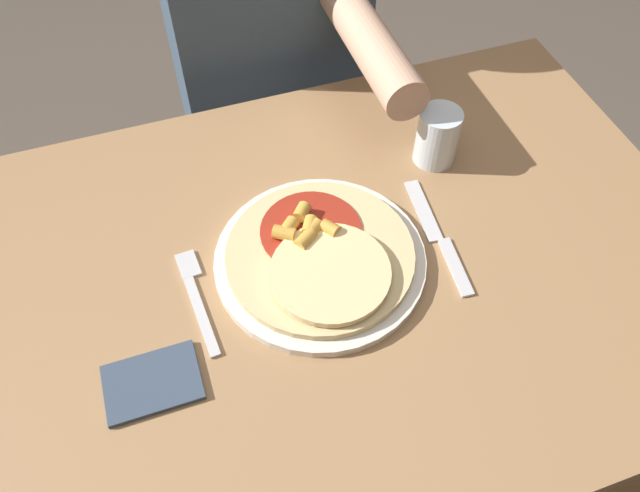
{
  "coord_description": "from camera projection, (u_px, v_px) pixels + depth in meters",
  "views": [
    {
      "loc": [
        -0.19,
        -0.47,
        1.47
      ],
      "look_at": [
        -0.02,
        0.01,
        0.79
      ],
      "focal_mm": 35.0,
      "sensor_mm": 36.0,
      "label": 1
    }
  ],
  "objects": [
    {
      "name": "ground_plane",
      "position": [
        331.0,
        446.0,
        1.48
      ],
      "size": [
        8.0,
        8.0,
        0.0
      ],
      "primitive_type": "plane",
      "color": "brown"
    },
    {
      "name": "dining_table",
      "position": [
        337.0,
        311.0,
        0.98
      ],
      "size": [
        1.09,
        0.77,
        0.75
      ],
      "color": "#9E754C",
      "rests_on": "ground_plane"
    },
    {
      "name": "plate",
      "position": [
        320.0,
        260.0,
        0.88
      ],
      "size": [
        0.3,
        0.3,
        0.01
      ],
      "color": "silver",
      "rests_on": "dining_table"
    },
    {
      "name": "pizza",
      "position": [
        321.0,
        255.0,
        0.86
      ],
      "size": [
        0.27,
        0.27,
        0.04
      ],
      "color": "#E0C689",
      "rests_on": "plate"
    },
    {
      "name": "fork",
      "position": [
        196.0,
        294.0,
        0.85
      ],
      "size": [
        0.03,
        0.18,
        0.0
      ],
      "color": "silver",
      "rests_on": "dining_table"
    },
    {
      "name": "knife",
      "position": [
        438.0,
        237.0,
        0.91
      ],
      "size": [
        0.03,
        0.22,
        0.0
      ],
      "color": "silver",
      "rests_on": "dining_table"
    },
    {
      "name": "drinking_glass",
      "position": [
        437.0,
        137.0,
        0.97
      ],
      "size": [
        0.07,
        0.07,
        0.09
      ],
      "color": "silver",
      "rests_on": "dining_table"
    },
    {
      "name": "napkin",
      "position": [
        152.0,
        383.0,
        0.77
      ],
      "size": [
        0.12,
        0.08,
        0.01
      ],
      "color": "#38475B",
      "rests_on": "dining_table"
    },
    {
      "name": "person_diner",
      "position": [
        269.0,
        54.0,
        1.25
      ],
      "size": [
        0.36,
        0.52,
        1.21
      ],
      "color": "#2D2D38",
      "rests_on": "ground_plane"
    }
  ]
}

